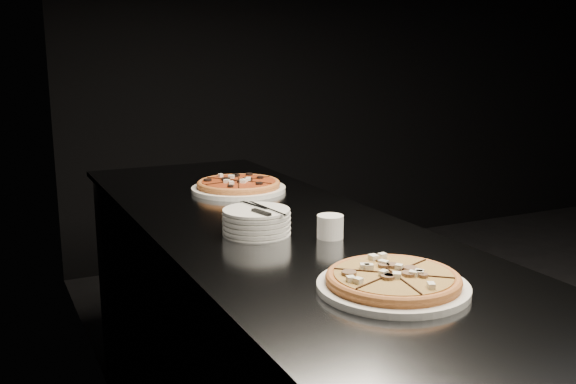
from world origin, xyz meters
name	(u,v)px	position (x,y,z in m)	size (l,w,h in m)	color
wall_left	(152,62)	(-2.50, 0.00, 1.40)	(0.02, 5.00, 2.80)	black
wall_back	(395,56)	(0.00, 2.50, 1.40)	(5.00, 0.02, 2.80)	black
counter	(286,374)	(-2.13, 0.00, 0.46)	(0.74, 2.44, 0.92)	slate
pizza_mushroom	(393,281)	(-2.13, -0.54, 0.94)	(0.38, 0.38, 0.04)	white
pizza_tomato	(239,185)	(-2.06, 0.55, 0.94)	(0.35, 0.35, 0.04)	white
plate_stack	(256,221)	(-2.22, 0.00, 0.96)	(0.19, 0.19, 0.07)	white
cutlery	(261,209)	(-2.22, -0.02, 0.99)	(0.06, 0.21, 0.01)	silver
ramekin	(330,226)	(-2.06, -0.13, 0.95)	(0.07, 0.07, 0.06)	silver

